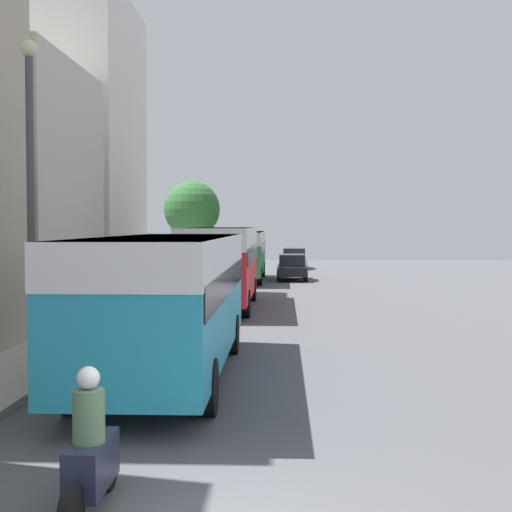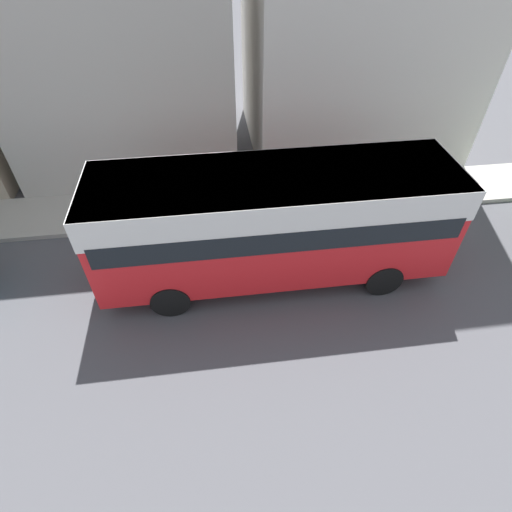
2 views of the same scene
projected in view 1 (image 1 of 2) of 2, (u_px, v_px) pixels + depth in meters
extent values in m
cube|color=beige|center=(1.00, 193.00, 24.05)|extent=(5.13, 7.49, 8.76)
cube|color=silver|center=(58.00, 150.00, 32.53)|extent=(6.68, 7.90, 13.49)
cube|color=teal|center=(167.00, 296.00, 15.28)|extent=(2.60, 9.63, 2.55)
cube|color=white|center=(167.00, 255.00, 15.24)|extent=(2.62, 9.68, 0.77)
cube|color=black|center=(167.00, 281.00, 15.26)|extent=(2.65, 9.25, 0.56)
cylinder|color=black|center=(140.00, 334.00, 18.36)|extent=(0.28, 1.00, 1.00)
cylinder|color=black|center=(233.00, 334.00, 18.27)|extent=(0.28, 1.00, 1.00)
cylinder|color=black|center=(72.00, 386.00, 12.40)|extent=(0.28, 1.00, 1.00)
cylinder|color=black|center=(208.00, 387.00, 12.31)|extent=(0.28, 1.00, 1.00)
cube|color=red|center=(221.00, 262.00, 28.15)|extent=(2.50, 9.01, 2.69)
cube|color=white|center=(221.00, 238.00, 28.11)|extent=(2.52, 9.06, 0.81)
cube|color=black|center=(221.00, 253.00, 28.14)|extent=(2.55, 8.65, 0.59)
cylinder|color=black|center=(200.00, 289.00, 31.05)|extent=(0.28, 1.00, 1.00)
cylinder|color=black|center=(253.00, 289.00, 30.96)|extent=(0.28, 1.00, 1.00)
cylinder|color=black|center=(182.00, 303.00, 25.47)|extent=(0.28, 1.00, 1.00)
cylinder|color=black|center=(246.00, 304.00, 25.38)|extent=(0.28, 1.00, 1.00)
cube|color=#2D8447|center=(241.00, 252.00, 41.86)|extent=(2.55, 9.71, 2.40)
cube|color=silver|center=(241.00, 238.00, 41.82)|extent=(2.58, 9.76, 0.72)
cube|color=black|center=(241.00, 247.00, 41.85)|extent=(2.61, 9.32, 0.53)
cylinder|color=black|center=(226.00, 269.00, 44.96)|extent=(0.28, 1.00, 1.00)
cylinder|color=black|center=(263.00, 269.00, 44.87)|extent=(0.28, 1.00, 1.00)
cylinder|color=black|center=(217.00, 276.00, 38.95)|extent=(0.28, 1.00, 1.00)
cylinder|color=black|center=(260.00, 276.00, 38.86)|extent=(0.28, 1.00, 1.00)
cube|color=#1E2338|center=(92.00, 464.00, 8.07)|extent=(0.39, 1.10, 0.55)
cylinder|color=black|center=(109.00, 464.00, 8.88)|extent=(0.10, 0.64, 0.64)
cylinder|color=#4C6B4C|center=(89.00, 416.00, 7.95)|extent=(0.36, 0.36, 0.60)
sphere|color=silver|center=(88.00, 378.00, 7.93)|extent=(0.26, 0.26, 0.26)
cube|color=black|center=(292.00, 270.00, 42.56)|extent=(1.71, 4.11, 0.53)
cube|color=black|center=(292.00, 260.00, 42.53)|extent=(1.51, 2.26, 0.70)
cylinder|color=black|center=(279.00, 273.00, 43.87)|extent=(0.22, 0.64, 0.64)
cylinder|color=black|center=(304.00, 273.00, 43.81)|extent=(0.22, 0.64, 0.64)
cylinder|color=black|center=(279.00, 276.00, 41.33)|extent=(0.22, 0.64, 0.64)
cylinder|color=black|center=(306.00, 276.00, 41.27)|extent=(0.22, 0.64, 0.64)
cube|color=#B7B7BC|center=(294.00, 261.00, 53.99)|extent=(1.83, 4.49, 0.53)
cube|color=black|center=(294.00, 253.00, 53.97)|extent=(1.61, 2.47, 0.69)
cylinder|color=black|center=(306.00, 265.00, 52.58)|extent=(0.22, 0.64, 0.64)
cylinder|color=black|center=(283.00, 265.00, 52.65)|extent=(0.22, 0.64, 0.64)
cylinder|color=black|center=(304.00, 263.00, 55.36)|extent=(0.22, 0.64, 0.64)
cylinder|color=black|center=(283.00, 263.00, 55.43)|extent=(0.22, 0.64, 0.64)
cylinder|color=#232838|center=(164.00, 274.00, 39.73)|extent=(0.34, 0.34, 0.84)
cylinder|color=maroon|center=(164.00, 260.00, 39.70)|extent=(0.43, 0.43, 0.70)
sphere|color=tan|center=(164.00, 252.00, 39.68)|extent=(0.23, 0.23, 0.23)
cylinder|color=brown|center=(192.00, 252.00, 46.83)|extent=(0.36, 0.36, 2.80)
sphere|color=#2D662D|center=(192.00, 209.00, 46.71)|extent=(3.70, 3.70, 3.70)
cylinder|color=#47474C|center=(31.00, 219.00, 14.46)|extent=(0.16, 0.16, 6.55)
sphere|color=beige|center=(29.00, 49.00, 14.31)|extent=(0.36, 0.36, 0.36)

